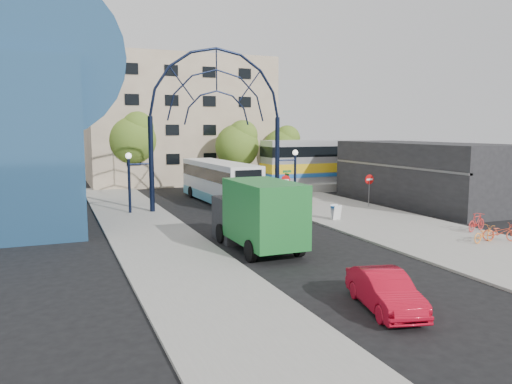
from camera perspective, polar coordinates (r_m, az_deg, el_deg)
name	(u,v)px	position (r m, az deg, el deg)	size (l,w,h in m)	color
ground	(302,249)	(25.71, 5.33, -6.50)	(120.00, 120.00, 0.00)	black
sidewalk_east	(384,223)	(33.21, 14.43, -3.46)	(8.00, 56.00, 0.12)	gray
plaza_west	(153,235)	(29.20, -11.73, -4.84)	(5.00, 50.00, 0.12)	gray
gateway_arch	(217,96)	(38.02, -4.51, 10.92)	(13.64, 0.44, 12.10)	black
stop_sign	(286,183)	(38.08, 3.41, 1.03)	(0.80, 0.07, 2.50)	slate
do_not_enter_sign	(369,183)	(39.49, 12.82, 1.06)	(0.76, 0.07, 2.48)	slate
street_name_sign	(287,180)	(38.78, 3.56, 1.34)	(0.70, 0.70, 2.80)	slate
sandwich_board	(336,210)	(33.38, 9.12, -2.09)	(0.55, 0.61, 0.99)	white
commercial_block_east	(421,174)	(42.51, 18.37, 2.01)	(6.00, 16.00, 5.00)	black
apartment_block	(178,121)	(58.70, -8.94, 8.01)	(20.00, 12.10, 14.00)	tan
train_platform	(374,183)	(54.57, 13.29, 1.03)	(32.00, 5.00, 0.80)	gray
train_car	(374,159)	(54.37, 13.36, 3.65)	(25.10, 3.05, 4.20)	#B7B7BC
tree_north_a	(239,144)	(51.23, -2.01, 5.55)	(4.48, 4.48, 7.00)	#382314
tree_north_b	(133,137)	(52.62, -13.89, 6.10)	(5.12, 5.12, 8.00)	#382314
tree_north_c	(283,146)	(55.42, 3.12, 5.32)	(4.16, 4.16, 6.50)	#382314
city_bus	(219,181)	(41.52, -4.21, 1.23)	(3.24, 12.44, 3.39)	white
green_truck	(257,215)	(25.26, 0.08, -2.60)	(2.81, 7.08, 3.55)	black
black_suv	(268,211)	(33.36, 1.40, -2.16)	(2.16, 4.69, 1.30)	black
red_sedan	(385,291)	(17.65, 14.52, -10.87)	(1.41, 4.04, 1.33)	#B60B20
bike_near_a	(306,199)	(40.07, 5.79, -0.81)	(0.53, 1.53, 0.80)	#EF412F
bike_near_b	(306,196)	(40.79, 5.76, -0.45)	(0.52, 1.84, 1.11)	#F55331
bike_far_a	(500,232)	(29.74, 26.15, -4.14)	(0.65, 1.85, 0.97)	#D7482B
bike_far_b	(477,222)	(32.03, 23.90, -3.16)	(0.50, 1.79, 1.07)	red
bike_far_c	(484,234)	(29.05, 24.62, -4.38)	(0.60, 1.71, 0.90)	orange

